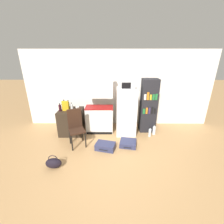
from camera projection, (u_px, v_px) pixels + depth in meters
ground_plane at (113, 157)px, 3.78m from camera, size 24.00×24.00×0.00m
wall_back at (119, 89)px, 5.17m from camera, size 6.40×0.10×2.58m
side_table at (72, 121)px, 4.81m from camera, size 0.72×0.69×0.79m
kitchen_hutch at (99, 106)px, 4.73m from camera, size 0.88×0.48×1.90m
refrigerator at (126, 112)px, 4.69m from camera, size 0.60×0.68×1.47m
microwave at (127, 84)px, 4.38m from camera, size 0.44×0.38×0.25m
bookshelf at (148, 106)px, 4.78m from camera, size 0.50×0.37×1.73m
bottle_green_tall at (64, 104)px, 4.80m from camera, size 0.08×0.08×0.28m
bottle_wine_dark at (60, 108)px, 4.54m from camera, size 0.08×0.08×0.24m
bottle_milk_white at (62, 107)px, 4.72m from camera, size 0.08×0.08×0.17m
bottle_olive_oil at (68, 105)px, 4.78m from camera, size 0.07×0.07×0.26m
bottle_clear_short at (72, 107)px, 4.69m from camera, size 0.08×0.08×0.21m
bowl at (77, 107)px, 4.86m from camera, size 0.13×0.13×0.03m
cereal_box at (65, 106)px, 4.56m from camera, size 0.19×0.07×0.30m
chair at (76, 125)px, 4.12m from camera, size 0.53×0.53×1.04m
suitcase_large_flat at (128, 143)px, 4.23m from camera, size 0.52×0.49×0.14m
suitcase_small_flat at (105, 146)px, 4.06m from camera, size 0.58×0.44×0.17m
handbag at (54, 163)px, 3.38m from camera, size 0.36×0.20×0.33m
water_bottle_front at (154, 130)px, 4.79m from camera, size 0.10×0.10×0.35m
water_bottle_middle at (150, 133)px, 4.67m from camera, size 0.08×0.08×0.32m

